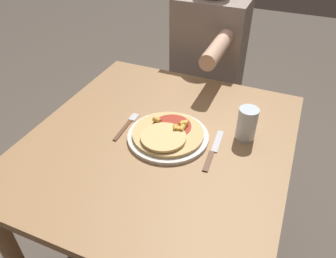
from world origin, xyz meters
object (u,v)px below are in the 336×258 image
(dining_table, at_px, (159,163))
(pizza, at_px, (168,133))
(person_diner, at_px, (208,62))
(plate, at_px, (168,136))
(knife, at_px, (213,151))
(fork, at_px, (128,125))
(drinking_glass, at_px, (247,124))

(dining_table, height_order, pizza, pizza)
(pizza, distance_m, person_diner, 0.73)
(plate, distance_m, person_diner, 0.72)
(pizza, bearing_deg, knife, -0.45)
(fork, relative_size, drinking_glass, 1.46)
(dining_table, height_order, fork, fork)
(plate, height_order, knife, plate)
(plate, distance_m, drinking_glass, 0.28)
(fork, xyz_separation_m, knife, (0.34, -0.02, 0.00))
(drinking_glass, bearing_deg, pizza, -155.35)
(dining_table, bearing_deg, person_diner, 93.23)
(plate, bearing_deg, knife, -2.19)
(dining_table, relative_size, pizza, 3.85)
(dining_table, xyz_separation_m, fork, (-0.14, 0.03, 0.12))
(pizza, height_order, drinking_glass, drinking_glass)
(drinking_glass, bearing_deg, knife, -125.09)
(dining_table, bearing_deg, knife, 3.43)
(pizza, bearing_deg, drinking_glass, 24.65)
(pizza, relative_size, person_diner, 0.21)
(knife, bearing_deg, plate, 177.81)
(dining_table, relative_size, fork, 5.55)
(dining_table, bearing_deg, plate, 33.51)
(dining_table, xyz_separation_m, plate, (0.03, 0.02, 0.12))
(person_diner, bearing_deg, pizza, -84.47)
(pizza, distance_m, fork, 0.17)
(pizza, xyz_separation_m, person_diner, (-0.07, 0.72, -0.06))
(pizza, xyz_separation_m, fork, (-0.17, 0.02, -0.02))
(plate, relative_size, knife, 1.31)
(fork, bearing_deg, drinking_glass, 13.19)
(plate, bearing_deg, fork, 176.26)
(knife, relative_size, person_diner, 0.19)
(knife, bearing_deg, dining_table, -176.57)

